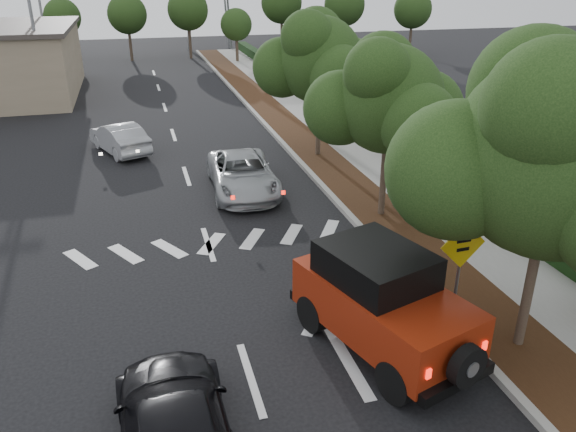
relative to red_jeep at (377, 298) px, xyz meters
name	(u,v)px	position (x,y,z in m)	size (l,w,h in m)	color
ground	(251,379)	(-2.75, -0.42, -1.11)	(120.00, 120.00, 0.00)	black
curb	(302,164)	(1.85, 11.58, -1.03)	(0.20, 70.00, 0.15)	#9E9B93
planting_strip	(325,162)	(2.85, 11.58, -1.05)	(1.80, 70.00, 0.12)	black
sidewalk	(369,158)	(4.75, 11.58, -1.05)	(2.00, 70.00, 0.12)	gray
hedge	(400,148)	(6.15, 11.58, -0.71)	(0.80, 70.00, 0.80)	black
transmission_tower	(210,50)	(3.25, 47.58, -1.11)	(7.00, 4.00, 28.00)	slate
street_tree_near	(517,347)	(2.85, -0.92, -1.11)	(3.80, 3.80, 5.92)	black
street_tree_mid	(381,217)	(2.85, 6.08, -1.11)	(3.20, 3.20, 5.32)	black
street_tree_far	(318,156)	(2.85, 12.58, -1.11)	(3.40, 3.40, 5.62)	black
light_pole_a	(47,107)	(-9.25, 25.58, -1.11)	(2.00, 0.22, 9.00)	slate
light_pole_b	(51,73)	(-10.25, 37.58, -1.11)	(2.00, 0.22, 9.00)	slate
red_jeep	(377,298)	(0.00, 0.00, 0.00)	(2.95, 4.44, 2.18)	black
silver_suv_ahead	(243,174)	(-0.97, 9.44, -0.45)	(2.17, 4.70, 1.31)	#A0A4A8
black_suv_oncoming	(176,432)	(-4.28, -2.09, -0.46)	(1.81, 4.45, 1.29)	black
silver_sedan_oncoming	(119,138)	(-5.16, 15.39, -0.47)	(1.35, 3.86, 1.27)	#9EA0A5
parked_suv	(9,100)	(-11.00, 24.62, -0.40)	(1.66, 4.12, 1.40)	#999CA0
speed_hump_sign	(461,257)	(2.05, 0.33, 0.51)	(1.10, 0.11, 2.33)	slate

